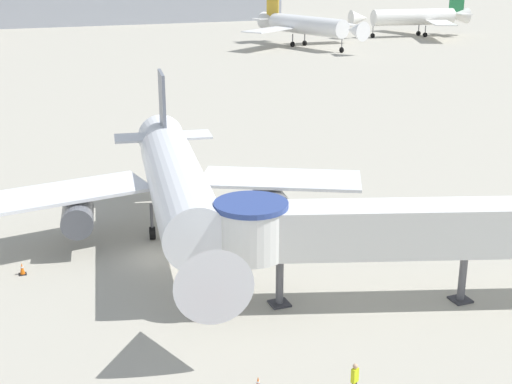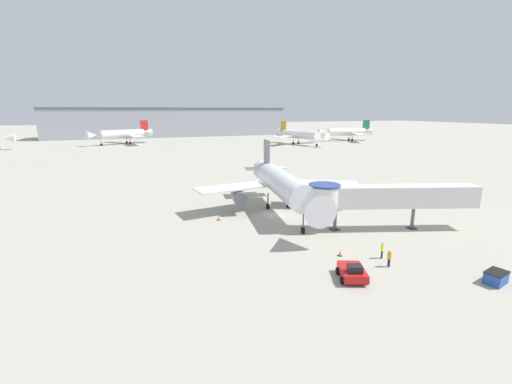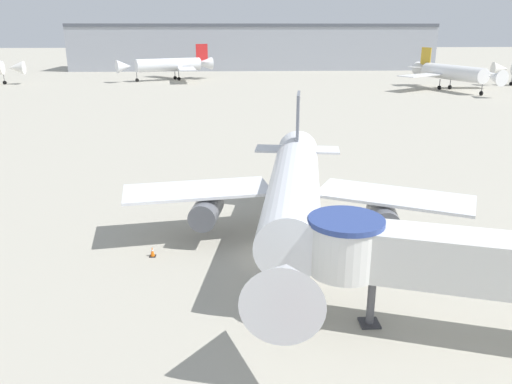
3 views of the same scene
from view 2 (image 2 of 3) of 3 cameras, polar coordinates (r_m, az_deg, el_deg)
The scene contains 13 objects.
ground_plane at distance 52.31m, azimuth 2.85°, elevation -3.81°, with size 800.00×800.00×0.00m, color #A8A393.
main_airplane at distance 52.98m, azimuth 4.29°, elevation 1.30°, with size 26.85×29.24×10.40m.
jet_bridge at distance 47.72m, azimuth 20.19°, elevation -0.67°, with size 21.62×9.55×6.22m.
pushback_tug_red at distance 34.12m, azimuth 15.78°, elevation -12.68°, with size 3.32×4.01×1.73m.
service_container_blue at distance 39.06m, azimuth 35.10°, elevation -11.56°, with size 2.48×1.98×1.17m.
traffic_cone_port_wing at distance 49.95m, azimuth -6.27°, elevation -4.27°, with size 0.47×0.47×0.77m.
traffic_cone_near_nose at distance 38.97m, azimuth 13.85°, elevation -9.83°, with size 0.44×0.44×0.72m.
ground_crew_marshaller at distance 39.40m, azimuth 20.30°, elevation -8.95°, with size 0.40×0.32×1.79m.
ground_crew_wing_walker at distance 37.65m, azimuth 21.34°, elevation -10.09°, with size 0.24×0.35×1.81m.
background_jet_red_tail at distance 175.03m, azimuth -21.18°, elevation 9.01°, with size 29.44×28.94×10.89m.
background_jet_green_tail at distance 188.58m, azimuth 15.02°, elevation 9.66°, with size 30.77×31.54×10.57m.
background_jet_gold_tail at distance 163.10m, azimuth 7.22°, elevation 9.50°, with size 29.18×31.17×10.61m.
terminal_building at distance 222.54m, azimuth -13.90°, elevation 11.26°, with size 140.15×26.21×17.29m.
Camera 2 is at (-19.91, -45.83, 15.46)m, focal length 24.00 mm.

